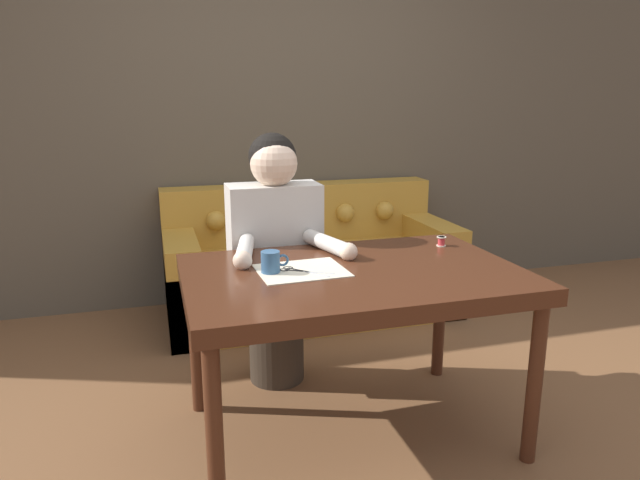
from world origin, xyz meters
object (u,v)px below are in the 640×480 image
object	(u,v)px
couch	(309,268)
dining_table	(353,287)
person	(275,256)
scissors	(297,271)
mug	(271,262)
thread_spool	(441,241)

from	to	relation	value
couch	dining_table	bearing A→B (deg)	-98.52
person	scissors	size ratio (longest dim) A/B	6.25
dining_table	scissors	distance (m)	0.24
dining_table	person	size ratio (longest dim) A/B	1.08
scissors	couch	bearing A→B (deg)	72.73
scissors	mug	bearing A→B (deg)	176.00
dining_table	scissors	size ratio (longest dim) A/B	6.73
mug	thread_spool	bearing A→B (deg)	12.45
couch	person	size ratio (longest dim) A/B	1.49
person	mug	size ratio (longest dim) A/B	11.21
couch	scissors	bearing A→B (deg)	-107.27
couch	mug	size ratio (longest dim) A/B	16.75
dining_table	couch	world-z (taller)	couch
dining_table	scissors	world-z (taller)	scissors
person	scissors	world-z (taller)	person
scissors	dining_table	bearing A→B (deg)	-11.12
dining_table	couch	xyz separation A→B (m)	(0.22, 1.48, -0.37)
couch	thread_spool	bearing A→B (deg)	-76.10
scissors	thread_spool	bearing A→B (deg)	14.67
thread_spool	person	bearing A→B (deg)	155.72
couch	scissors	xyz separation A→B (m)	(-0.45, -1.43, 0.45)
couch	scissors	distance (m)	1.56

